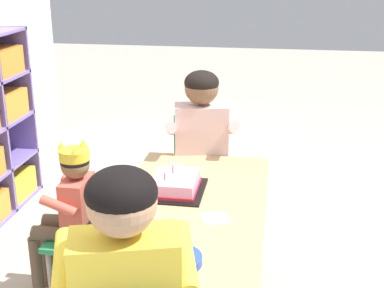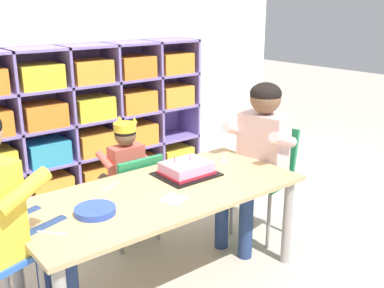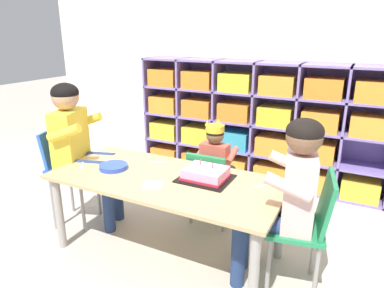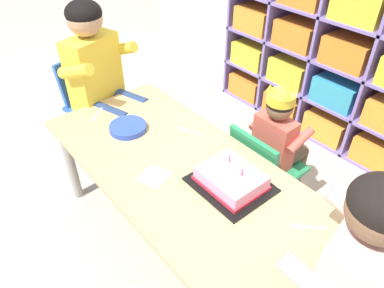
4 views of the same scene
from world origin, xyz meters
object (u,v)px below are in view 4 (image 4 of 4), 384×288
(classroom_chair_blue, at_px, (263,166))
(classroom_chair_adult_side, at_px, (94,101))
(fork_by_napkin, at_px, (306,227))
(fork_near_cake_tray, at_px, (188,130))
(adult_helper_seated, at_px, (102,75))
(fork_scattered_mid_table, at_px, (97,115))
(child_with_crown, at_px, (279,137))
(activity_table, at_px, (180,177))
(guest_at_table_side, at_px, (333,264))
(birthday_cake_on_tray, at_px, (231,180))
(paper_plate_stack, at_px, (128,127))

(classroom_chair_blue, distance_m, classroom_chair_adult_side, 1.10)
(classroom_chair_adult_side, height_order, fork_by_napkin, classroom_chair_adult_side)
(classroom_chair_adult_side, bearing_deg, fork_by_napkin, -101.46)
(fork_near_cake_tray, bearing_deg, adult_helper_seated, 171.73)
(classroom_chair_adult_side, height_order, fork_scattered_mid_table, classroom_chair_adult_side)
(classroom_chair_blue, distance_m, child_with_crown, 0.18)
(activity_table, xyz_separation_m, guest_at_table_side, (0.76, 0.04, 0.15))
(fork_by_napkin, bearing_deg, birthday_cake_on_tray, 144.03)
(birthday_cake_on_tray, bearing_deg, classroom_chair_blue, 108.66)
(child_with_crown, bearing_deg, fork_by_napkin, 138.14)
(paper_plate_stack, bearing_deg, fork_scattered_mid_table, -166.01)
(fork_by_napkin, bearing_deg, classroom_chair_adult_side, 139.34)
(classroom_chair_adult_side, bearing_deg, adult_helper_seated, -90.00)
(guest_at_table_side, distance_m, birthday_cake_on_tray, 0.53)
(adult_helper_seated, distance_m, fork_near_cake_tray, 0.62)
(birthday_cake_on_tray, xyz_separation_m, fork_by_napkin, (0.34, 0.06, -0.03))
(fork_scattered_mid_table, bearing_deg, guest_at_table_side, -123.76)
(birthday_cake_on_tray, xyz_separation_m, fork_scattered_mid_table, (-0.86, -0.18, -0.03))
(adult_helper_seated, bearing_deg, fork_by_napkin, -102.42)
(guest_at_table_side, height_order, fork_near_cake_tray, guest_at_table_side)
(adult_helper_seated, distance_m, guest_at_table_side, 1.53)
(birthday_cake_on_tray, distance_m, fork_near_cake_tray, 0.44)
(adult_helper_seated, height_order, fork_scattered_mid_table, adult_helper_seated)
(birthday_cake_on_tray, relative_size, paper_plate_stack, 1.70)
(guest_at_table_side, distance_m, fork_near_cake_tray, 0.96)
(child_with_crown, height_order, fork_by_napkin, child_with_crown)
(adult_helper_seated, distance_m, birthday_cake_on_tray, 1.02)
(classroom_chair_blue, height_order, guest_at_table_side, guest_at_table_side)
(paper_plate_stack, bearing_deg, classroom_chair_blue, 45.28)
(birthday_cake_on_tray, bearing_deg, child_with_crown, 104.90)
(birthday_cake_on_tray, bearing_deg, guest_at_table_side, -5.87)
(guest_at_table_side, height_order, birthday_cake_on_tray, guest_at_table_side)
(adult_helper_seated, relative_size, fork_scattered_mid_table, 9.19)
(activity_table, distance_m, fork_scattered_mid_table, 0.63)
(classroom_chair_blue, xyz_separation_m, birthday_cake_on_tray, (0.13, -0.38, 0.22))
(paper_plate_stack, distance_m, fork_near_cake_tray, 0.31)
(fork_near_cake_tray, bearing_deg, paper_plate_stack, -154.21)
(child_with_crown, relative_size, fork_by_napkin, 7.56)
(fork_by_napkin, bearing_deg, activity_table, 148.72)
(classroom_chair_blue, height_order, paper_plate_stack, classroom_chair_blue)
(classroom_chair_adult_side, xyz_separation_m, fork_near_cake_tray, (0.69, 0.19, 0.08))
(classroom_chair_blue, bearing_deg, birthday_cake_on_tray, 108.54)
(paper_plate_stack, bearing_deg, fork_near_cake_tray, 49.04)
(guest_at_table_side, distance_m, fork_scattered_mid_table, 1.39)
(adult_helper_seated, distance_m, fork_scattered_mid_table, 0.24)
(classroom_chair_blue, height_order, child_with_crown, child_with_crown)
(birthday_cake_on_tray, distance_m, paper_plate_stack, 0.64)
(classroom_chair_blue, bearing_deg, paper_plate_stack, 45.15)
(adult_helper_seated, bearing_deg, child_with_crown, -75.88)
(child_with_crown, distance_m, fork_by_napkin, 0.64)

